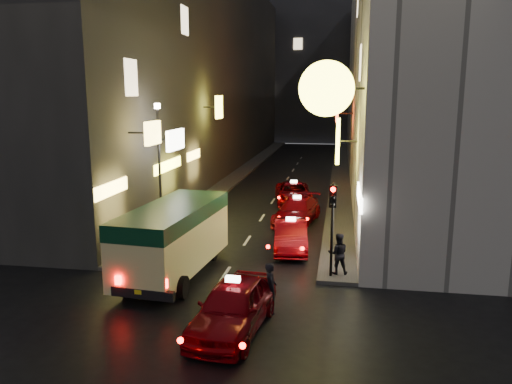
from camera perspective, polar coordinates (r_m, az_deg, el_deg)
The scene contains 14 objects.
building_left at distance 44.97m, azimuth -6.26°, elevation 13.87°, with size 7.53×52.00×18.00m.
building_right at distance 43.44m, azimuth 15.11°, elevation 13.67°, with size 8.37×52.21×18.00m.
building_far at distance 75.46m, azimuth 6.69°, elevation 14.24°, with size 30.00×10.00×22.00m, color #313136.
sidewalk_left at distance 44.55m, azimuth -1.37°, elevation 2.45°, with size 1.50×52.00×0.15m, color #4D4B48.
sidewalk_right at distance 43.74m, azimuth 9.63°, elevation 2.13°, with size 1.50×52.00×0.15m, color #4D4B48.
minibus at distance 18.94m, azimuth -9.39°, elevation -4.54°, with size 2.77×6.51×2.73m.
taxi_near at distance 14.78m, azimuth -2.63°, elevation -12.48°, with size 2.85×5.70×1.91m.
taxi_second at distance 22.07m, azimuth 3.98°, elevation -4.72°, with size 2.51×5.05×1.72m.
taxi_third at distance 26.71m, azimuth 4.71°, elevation -1.92°, with size 2.79×5.15×1.72m.
taxi_far at distance 31.55m, azimuth 4.33°, elevation 0.08°, with size 2.73×5.04×1.69m.
pedestrian_crossing at distance 15.90m, azimuth 1.68°, elevation -10.50°, with size 0.61×0.39×1.85m, color black.
pedestrian_sidewalk at distance 19.00m, azimuth 9.37°, elevation -6.66°, with size 0.67×0.42×1.77m, color black.
traffic_light at distance 18.16m, azimuth 8.74°, elevation -2.05°, with size 0.26×0.43×3.50m.
lamp_post at distance 23.96m, azimuth -10.99°, elevation 3.57°, with size 0.28×0.28×6.22m.
Camera 1 is at (4.23, -9.22, 6.78)m, focal length 35.00 mm.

